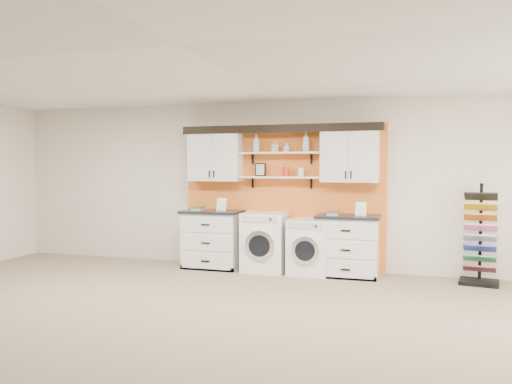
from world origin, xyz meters
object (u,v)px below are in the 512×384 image
(base_cabinet_left, at_px, (213,239))
(dryer, at_px, (309,246))
(washer, at_px, (265,242))
(sample_rack, at_px, (480,251))
(base_cabinet_right, at_px, (348,246))

(base_cabinet_left, relative_size, dryer, 1.14)
(base_cabinet_left, xyz_separation_m, washer, (0.92, -0.00, -0.00))
(dryer, bearing_deg, base_cabinet_left, 179.88)
(sample_rack, bearing_deg, base_cabinet_right, -169.28)
(base_cabinet_right, bearing_deg, sample_rack, 0.95)
(base_cabinet_left, bearing_deg, sample_rack, 0.43)
(base_cabinet_left, relative_size, sample_rack, 0.68)
(base_cabinet_left, bearing_deg, dryer, -0.12)
(washer, bearing_deg, base_cabinet_left, 179.79)
(base_cabinet_left, xyz_separation_m, dryer, (1.65, -0.00, -0.05))
(washer, bearing_deg, dryer, 0.00)
(base_cabinet_right, relative_size, sample_rack, 0.66)
(dryer, bearing_deg, sample_rack, 0.80)
(dryer, relative_size, sample_rack, 0.60)
(washer, bearing_deg, base_cabinet_right, 0.14)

